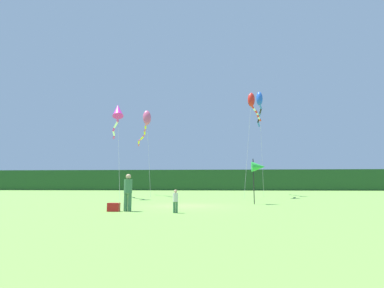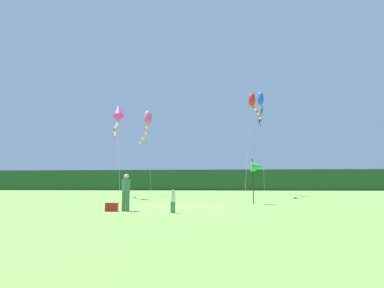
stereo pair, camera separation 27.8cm
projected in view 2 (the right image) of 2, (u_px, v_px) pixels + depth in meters
ground_plane at (185, 206)px, 17.99m from camera, size 120.00×120.00×0.00m
distant_treeline at (206, 180)px, 62.73m from camera, size 108.00×3.38×4.35m
person_adult at (126, 190)px, 14.56m from camera, size 0.41×0.41×1.85m
person_child at (173, 200)px, 13.68m from camera, size 0.24×0.24×1.08m
cooler_box at (112, 207)px, 14.40m from camera, size 0.59×0.31×0.42m
banner_flag_pole at (258, 167)px, 19.72m from camera, size 0.90×0.70×3.06m
kite_magenta at (118, 114)px, 27.43m from camera, size 3.73×8.59×8.93m
kite_rainbow at (147, 121)px, 33.05m from camera, size 3.58×8.50×9.63m
kite_red at (253, 102)px, 29.55m from camera, size 2.70×5.16×10.64m
kite_blue at (261, 102)px, 34.65m from camera, size 1.36×7.43×12.23m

